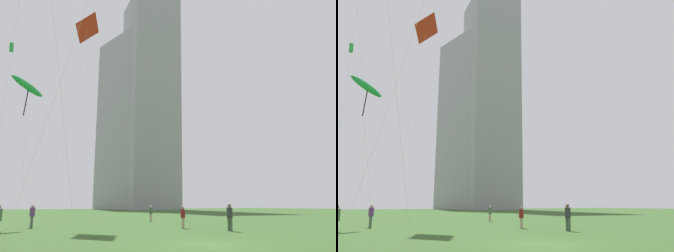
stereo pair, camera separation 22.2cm
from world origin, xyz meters
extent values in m
plane|color=#335623|center=(0.00, 0.00, 0.00)|extent=(280.00, 280.00, 0.00)
cylinder|color=#3F593F|center=(-4.99, 16.82, 0.45)|extent=(0.17, 0.17, 0.90)
cylinder|color=#3F593F|center=(-5.07, 16.66, 0.45)|extent=(0.17, 0.17, 0.90)
cylinder|color=#593372|center=(-5.03, 16.74, 1.25)|extent=(0.41, 0.41, 0.71)
sphere|color=tan|center=(-5.03, 16.74, 1.73)|extent=(0.24, 0.24, 0.24)
cylinder|color=tan|center=(5.20, 10.07, 0.40)|extent=(0.15, 0.15, 0.81)
cylinder|color=tan|center=(5.05, 9.99, 0.40)|extent=(0.15, 0.15, 0.81)
cylinder|color=maroon|center=(5.12, 10.03, 1.13)|extent=(0.37, 0.37, 0.64)
sphere|color=#997051|center=(5.12, 10.03, 1.56)|extent=(0.22, 0.22, 0.22)
cylinder|color=#3F593F|center=(6.44, 6.09, 0.46)|extent=(0.17, 0.17, 0.91)
cylinder|color=#3F593F|center=(6.54, 5.93, 0.46)|extent=(0.17, 0.17, 0.91)
cylinder|color=#2D2D33|center=(6.49, 6.01, 1.27)|extent=(0.42, 0.42, 0.72)
sphere|color=brown|center=(6.49, 6.01, 1.76)|extent=(0.25, 0.25, 0.25)
cylinder|color=tan|center=(8.43, 21.56, 0.42)|extent=(0.16, 0.16, 0.83)
cylinder|color=tan|center=(8.40, 21.73, 0.42)|extent=(0.16, 0.16, 0.83)
cylinder|color=#3F593F|center=(8.41, 21.65, 1.16)|extent=(0.38, 0.38, 0.66)
sphere|color=beige|center=(8.41, 21.65, 1.60)|extent=(0.22, 0.22, 0.22)
cylinder|color=silver|center=(-6.79, 18.43, 14.95)|extent=(4.52, 1.06, 29.91)
cylinder|color=silver|center=(-5.10, 23.64, 6.65)|extent=(1.14, 4.25, 13.30)
ellipsoid|color=green|center=(-5.67, 21.52, 13.30)|extent=(3.65, 2.05, 1.94)
cylinder|color=black|center=(-5.67, 21.52, 11.62)|extent=(0.37, 0.27, 2.76)
cylinder|color=silver|center=(-7.90, 15.51, 13.90)|extent=(0.74, 3.10, 27.81)
cube|color=green|center=(-6.66, 31.55, 21.38)|extent=(0.49, 0.49, 1.14)
cylinder|color=silver|center=(-1.68, 19.21, 10.93)|extent=(4.14, 7.13, 21.87)
pyramid|color=red|center=(0.38, 22.79, 21.90)|extent=(2.55, 2.82, 1.98)
cube|color=#939399|center=(49.95, 116.93, 35.93)|extent=(24.97, 29.22, 71.85)
cube|color=#939399|center=(52.03, 105.67, 43.13)|extent=(21.39, 23.22, 86.26)
camera|label=1|loc=(-10.31, -13.67, 1.82)|focal=37.07mm
camera|label=2|loc=(-10.12, -13.79, 1.82)|focal=37.07mm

